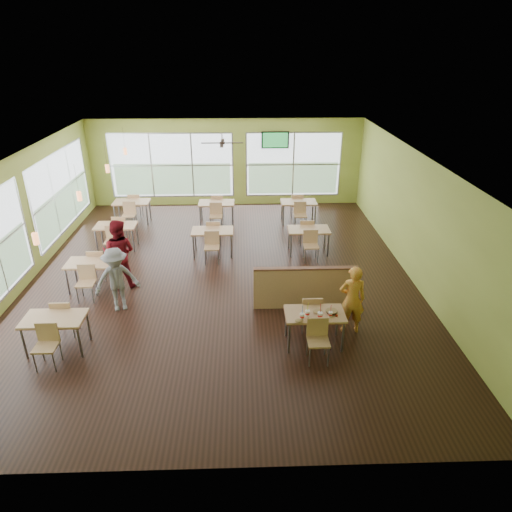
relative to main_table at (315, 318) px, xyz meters
name	(u,v)px	position (x,y,z in m)	size (l,w,h in m)	color
room	(220,221)	(-2.00, 3.00, 0.97)	(12.00, 12.04, 3.20)	black
window_bays	(139,190)	(-4.65, 6.08, 0.85)	(9.24, 10.24, 2.38)	white
main_table	(315,318)	(0.00, 0.00, 0.00)	(1.22, 1.52, 0.87)	tan
half_wall_divider	(305,287)	(0.00, 1.45, -0.11)	(2.40, 0.14, 1.04)	tan
dining_tables	(187,231)	(-3.05, 4.71, 0.00)	(6.92, 8.72, 0.87)	tan
pendant_lights	(94,182)	(-5.20, 3.68, 1.82)	(0.11, 7.31, 0.86)	#2D2119
ceiling_fan	(222,143)	(-2.00, 6.00, 2.32)	(1.25, 1.25, 0.29)	#2D2119
tv_backwall	(275,140)	(-0.20, 8.90, 1.82)	(1.00, 0.07, 0.60)	black
man_plaid	(352,300)	(0.85, 0.45, 0.15)	(0.57, 0.37, 1.55)	#D74917
patron_maroon	(119,253)	(-4.54, 2.72, 0.25)	(0.86, 0.67, 1.76)	maroon
patron_grey	(117,280)	(-4.32, 1.50, 0.15)	(1.00, 0.58, 1.55)	slate
cup_blue	(302,316)	(-0.29, -0.22, 0.19)	(0.10, 0.10, 0.36)	white
cup_yellow	(307,313)	(-0.17, -0.11, 0.19)	(0.10, 0.10, 0.35)	white
cup_red_near	(320,315)	(0.07, -0.21, 0.20)	(0.11, 0.11, 0.38)	white
cup_red_far	(330,314)	(0.28, -0.15, 0.18)	(0.08, 0.08, 0.30)	white
food_basket	(332,311)	(0.33, 0.00, 0.15)	(0.24, 0.24, 0.05)	black
ketchup_cup	(337,316)	(0.41, -0.13, 0.13)	(0.05, 0.05, 0.02)	#A61500
wrapper_left	(299,321)	(-0.36, -0.29, 0.14)	(0.15, 0.14, 0.04)	#A1824E
wrapper_mid	(318,311)	(0.06, 0.02, 0.14)	(0.20, 0.18, 0.05)	#A1824E
wrapper_right	(326,318)	(0.18, -0.22, 0.14)	(0.13, 0.12, 0.03)	#A1824E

